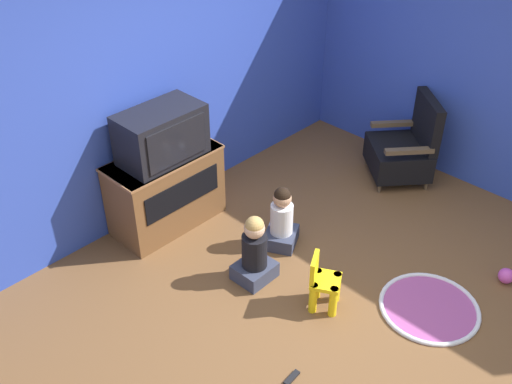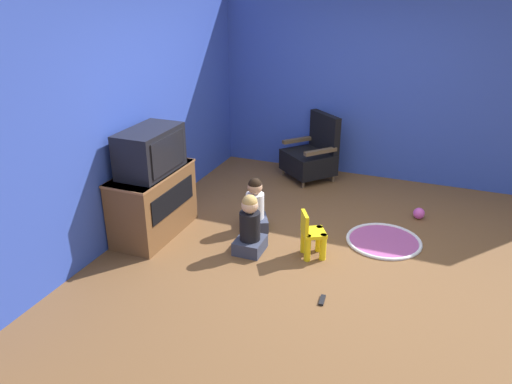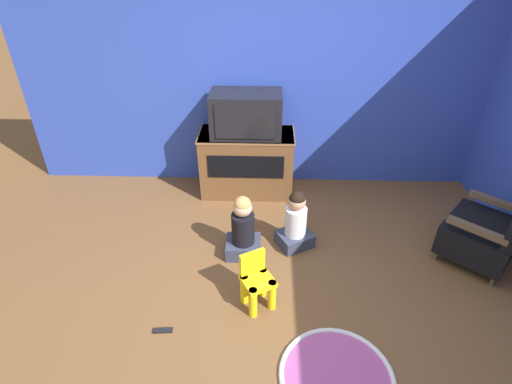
% 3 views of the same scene
% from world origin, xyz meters
% --- Properties ---
extents(ground_plane, '(30.00, 30.00, 0.00)m').
position_xyz_m(ground_plane, '(0.00, 0.00, 0.00)').
color(ground_plane, brown).
extents(wall_back, '(5.40, 0.12, 2.60)m').
position_xyz_m(wall_back, '(-0.30, 2.19, 1.30)').
color(wall_back, '#2D47B2').
rests_on(wall_back, ground_plane).
extents(tv_cabinet, '(1.08, 0.52, 0.75)m').
position_xyz_m(tv_cabinet, '(-0.40, 1.86, 0.39)').
color(tv_cabinet, brown).
rests_on(tv_cabinet, ground_plane).
extents(television, '(0.77, 0.45, 0.48)m').
position_xyz_m(television, '(-0.40, 1.83, 0.99)').
color(television, black).
rests_on(television, tv_cabinet).
extents(black_armchair, '(0.87, 0.88, 0.92)m').
position_xyz_m(black_armchair, '(1.88, 0.68, 0.34)').
color(black_armchair, brown).
rests_on(black_armchair, ground_plane).
extents(yellow_kid_chair, '(0.32, 0.32, 0.50)m').
position_xyz_m(yellow_kid_chair, '(-0.23, 0.08, 0.22)').
color(yellow_kid_chair, yellow).
rests_on(yellow_kid_chair, ground_plane).
extents(play_mat, '(0.82, 0.82, 0.04)m').
position_xyz_m(play_mat, '(0.35, -0.59, 0.01)').
color(play_mat, '#A54C8C').
rests_on(play_mat, ground_plane).
extents(child_watching_left, '(0.34, 0.30, 0.65)m').
position_xyz_m(child_watching_left, '(-0.38, 0.70, 0.28)').
color(child_watching_left, '#33384C').
rests_on(child_watching_left, ground_plane).
extents(child_watching_center, '(0.41, 0.39, 0.62)m').
position_xyz_m(child_watching_center, '(0.12, 0.85, 0.27)').
color(child_watching_center, '#33384C').
rests_on(child_watching_center, ground_plane).
extents(toy_ball, '(0.14, 0.14, 0.14)m').
position_xyz_m(toy_ball, '(1.08, -0.89, 0.07)').
color(toy_ball, '#CC4CB2').
rests_on(toy_ball, ground_plane).
extents(remote_control, '(0.15, 0.06, 0.02)m').
position_xyz_m(remote_control, '(-0.96, -0.24, 0.01)').
color(remote_control, black).
rests_on(remote_control, ground_plane).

